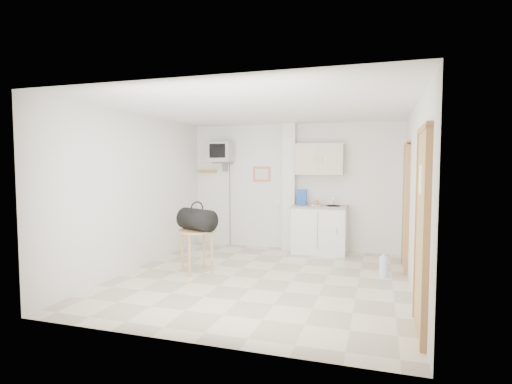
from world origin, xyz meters
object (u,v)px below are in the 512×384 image
(round_table, at_px, (197,236))
(water_bottle, at_px, (383,267))
(crt_television, at_px, (221,153))
(duffel_bag, at_px, (197,219))

(round_table, relative_size, water_bottle, 1.92)
(crt_television, distance_m, duffel_bag, 2.33)
(duffel_bag, height_order, water_bottle, duffel_bag)
(water_bottle, bearing_deg, crt_television, 156.49)
(round_table, bearing_deg, crt_television, 101.17)
(crt_television, height_order, round_table, crt_television)
(duffel_bag, bearing_deg, round_table, 150.60)
(crt_television, height_order, duffel_bag, crt_television)
(duffel_bag, distance_m, water_bottle, 2.93)
(water_bottle, bearing_deg, duffel_bag, -167.12)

